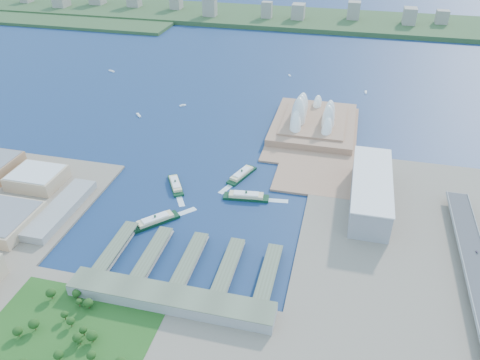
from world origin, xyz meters
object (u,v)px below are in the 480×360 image
(ferry_d, at_px, (246,195))
(ferry_a, at_px, (175,183))
(ferry_c, at_px, (155,219))
(opera_house, at_px, (315,110))
(car_c, at_px, (477,252))
(toaster_building, at_px, (371,191))
(ferry_b, at_px, (242,173))

(ferry_d, bearing_deg, ferry_a, 80.64)
(ferry_a, height_order, ferry_c, ferry_c)
(ferry_c, distance_m, ferry_d, 118.84)
(ferry_a, height_order, ferry_d, ferry_d)
(ferry_a, bearing_deg, opera_house, 23.93)
(opera_house, relative_size, car_c, 39.85)
(opera_house, bearing_deg, car_c, -54.92)
(toaster_building, xyz_separation_m, ferry_c, (-243.59, -98.24, -15.06))
(toaster_building, xyz_separation_m, ferry_a, (-248.28, -18.52, -15.63))
(opera_house, relative_size, ferry_b, 3.29)
(ferry_b, xyz_separation_m, car_c, (278.00, -110.03, 10.33))
(toaster_building, bearing_deg, ferry_d, -171.16)
(ferry_c, bearing_deg, ferry_b, -77.62)
(ferry_c, xyz_separation_m, ferry_d, (92.40, 74.74, 0.01))
(ferry_c, height_order, car_c, car_c)
(ferry_a, distance_m, ferry_d, 97.22)
(ferry_a, relative_size, car_c, 11.41)
(toaster_building, distance_m, ferry_c, 263.09)
(ferry_d, bearing_deg, car_c, -109.38)
(toaster_building, height_order, ferry_a, toaster_building)
(toaster_building, bearing_deg, ferry_b, 171.03)
(ferry_d, bearing_deg, ferry_b, 13.12)
(opera_house, distance_m, ferry_b, 192.36)
(ferry_a, height_order, ferry_b, ferry_b)
(opera_house, bearing_deg, ferry_a, -125.92)
(toaster_building, distance_m, car_c, 137.31)
(ferry_d, distance_m, car_c, 267.18)
(ferry_b, height_order, ferry_c, ferry_c)
(ferry_c, bearing_deg, ferry_a, -43.41)
(ferry_b, distance_m, car_c, 299.16)
(toaster_building, xyz_separation_m, ferry_b, (-169.00, 26.67, -15.33))
(ferry_a, height_order, car_c, car_c)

